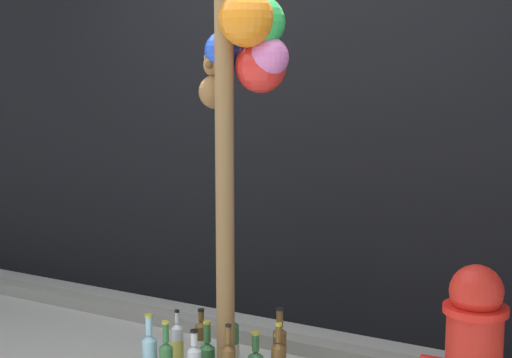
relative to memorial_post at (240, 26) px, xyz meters
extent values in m
cube|color=gray|center=(-0.28, 0.63, -1.73)|extent=(8.00, 0.12, 0.08)
cylinder|color=olive|center=(-0.06, -0.05, -0.35)|extent=(0.09, 0.09, 2.84)
sphere|color=red|center=(0.07, 0.06, -0.19)|extent=(0.24, 0.24, 0.24)
sphere|color=green|center=(0.08, 0.04, 0.02)|extent=(0.25, 0.25, 0.25)
sphere|color=#D66BB2|center=(0.13, 0.04, -0.14)|extent=(0.18, 0.18, 0.18)
sphere|color=blue|center=(-0.12, 0.06, -0.11)|extent=(0.20, 0.20, 0.20)
sphere|color=orange|center=(0.06, -0.04, 0.03)|extent=(0.25, 0.25, 0.25)
sphere|color=brown|center=(-0.16, 0.04, -0.30)|extent=(0.17, 0.17, 0.17)
sphere|color=brown|center=(-0.16, 0.04, -0.17)|extent=(0.12, 0.12, 0.12)
sphere|color=brown|center=(-0.20, 0.04, -0.14)|extent=(0.05, 0.05, 0.05)
sphere|color=brown|center=(-0.12, 0.04, -0.14)|extent=(0.05, 0.05, 0.05)
sphere|color=brown|center=(-0.16, -0.01, -0.17)|extent=(0.04, 0.04, 0.04)
cylinder|color=red|center=(1.12, -0.03, -1.15)|extent=(0.26, 0.26, 0.03)
sphere|color=red|center=(1.12, -0.03, -1.08)|extent=(0.22, 0.22, 0.22)
cylinder|color=brown|center=(-0.31, 0.12, -1.64)|extent=(0.07, 0.07, 0.25)
cone|color=brown|center=(-0.31, 0.12, -1.50)|extent=(0.07, 0.07, 0.03)
cylinder|color=brown|center=(-0.31, 0.12, -1.46)|extent=(0.03, 0.03, 0.05)
cylinder|color=silver|center=(-0.31, 0.12, -1.64)|extent=(0.07, 0.07, 0.10)
cylinder|color=black|center=(-0.31, 0.12, -1.43)|extent=(0.03, 0.03, 0.01)
cone|color=#337038|center=(-0.30, -0.20, -1.51)|extent=(0.07, 0.07, 0.03)
cylinder|color=#337038|center=(-0.30, -0.20, -1.45)|extent=(0.03, 0.03, 0.09)
cylinder|color=gold|center=(-0.30, -0.20, -1.40)|extent=(0.04, 0.04, 0.01)
cylinder|color=silver|center=(-0.39, 0.01, -1.64)|extent=(0.06, 0.06, 0.26)
cone|color=silver|center=(-0.39, 0.01, -1.50)|extent=(0.06, 0.06, 0.02)
cylinder|color=silver|center=(-0.39, 0.01, -1.46)|extent=(0.02, 0.02, 0.06)
cylinder|color=#D8C64C|center=(-0.39, 0.01, -1.62)|extent=(0.06, 0.06, 0.09)
cylinder|color=black|center=(-0.39, 0.01, -1.42)|extent=(0.02, 0.02, 0.01)
cone|color=#337038|center=(0.06, 0.03, -1.56)|extent=(0.08, 0.08, 0.03)
cylinder|color=#337038|center=(0.06, 0.03, -1.51)|extent=(0.03, 0.03, 0.08)
cylinder|color=gold|center=(0.06, 0.03, -1.46)|extent=(0.04, 0.04, 0.01)
cylinder|color=#337038|center=(-0.12, 0.11, -1.62)|extent=(0.08, 0.08, 0.29)
cone|color=#337038|center=(-0.12, 0.11, -1.46)|extent=(0.08, 0.08, 0.03)
cylinder|color=#337038|center=(-0.12, 0.11, -1.42)|extent=(0.03, 0.03, 0.06)
cylinder|color=silver|center=(-0.12, 0.11, -1.62)|extent=(0.08, 0.08, 0.09)
cylinder|color=gold|center=(-0.12, 0.11, -1.38)|extent=(0.03, 0.03, 0.01)
cone|color=#93CCE0|center=(-0.41, -0.19, -1.50)|extent=(0.07, 0.07, 0.03)
cylinder|color=#93CCE0|center=(-0.41, -0.19, -1.44)|extent=(0.03, 0.03, 0.09)
cylinder|color=gold|center=(-0.41, -0.19, -1.39)|extent=(0.04, 0.04, 0.01)
cone|color=brown|center=(0.13, 0.13, -1.57)|extent=(0.06, 0.06, 0.02)
cylinder|color=brown|center=(0.13, 0.13, -1.53)|extent=(0.03, 0.03, 0.06)
cylinder|color=gold|center=(0.13, 0.13, -1.49)|extent=(0.03, 0.03, 0.01)
cylinder|color=brown|center=(0.09, 0.23, -1.64)|extent=(0.07, 0.07, 0.25)
cone|color=brown|center=(0.09, 0.23, -1.50)|extent=(0.07, 0.07, 0.03)
cylinder|color=brown|center=(0.09, 0.23, -1.44)|extent=(0.03, 0.03, 0.09)
cylinder|color=black|center=(0.09, 0.23, -1.39)|extent=(0.04, 0.04, 0.01)
cone|color=brown|center=(0.03, -0.16, -1.47)|extent=(0.07, 0.07, 0.03)
cylinder|color=brown|center=(0.03, -0.16, -1.42)|extent=(0.03, 0.03, 0.08)
cylinder|color=black|center=(0.03, -0.16, -1.37)|extent=(0.03, 0.03, 0.01)
cone|color=#337038|center=(-0.21, 0.01, -1.57)|extent=(0.08, 0.08, 0.03)
cylinder|color=#337038|center=(-0.21, 0.01, -1.50)|extent=(0.04, 0.04, 0.10)
cylinder|color=gold|center=(-0.21, 0.01, -1.45)|extent=(0.04, 0.04, 0.01)
cone|color=brown|center=(0.22, -0.03, -1.47)|extent=(0.07, 0.07, 0.03)
cylinder|color=brown|center=(0.22, -0.03, -1.42)|extent=(0.03, 0.03, 0.08)
cylinder|color=gold|center=(0.22, -0.03, -1.37)|extent=(0.03, 0.03, 0.01)
cone|color=silver|center=(-0.15, -0.19, -1.50)|extent=(0.07, 0.07, 0.03)
cylinder|color=silver|center=(-0.15, -0.19, -1.46)|extent=(0.03, 0.03, 0.06)
cylinder|color=black|center=(-0.15, -0.19, -1.42)|extent=(0.04, 0.04, 0.01)
cube|color=tan|center=(-1.75, 0.78, -1.77)|extent=(0.16, 0.09, 0.01)
camera|label=1|loc=(1.77, -3.00, -0.20)|focal=52.57mm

